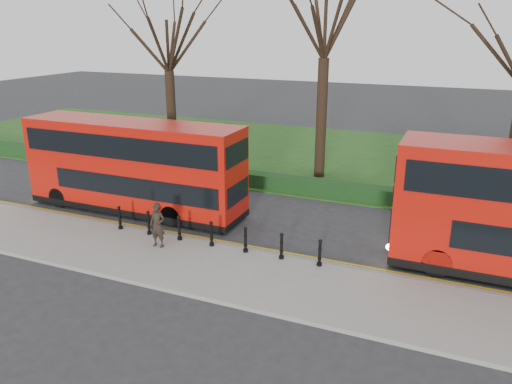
% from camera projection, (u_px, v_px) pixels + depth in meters
% --- Properties ---
extents(ground, '(120.00, 120.00, 0.00)m').
position_uv_depth(ground, '(210.00, 233.00, 21.56)').
color(ground, '#28282B').
rests_on(ground, ground).
extents(pavement, '(60.00, 4.00, 0.15)m').
position_uv_depth(pavement, '(172.00, 261.00, 18.92)').
color(pavement, gray).
rests_on(pavement, ground).
extents(kerb, '(60.00, 0.25, 0.16)m').
position_uv_depth(kerb, '(198.00, 241.00, 20.66)').
color(kerb, slate).
rests_on(kerb, ground).
extents(grass_verge, '(60.00, 18.00, 0.06)m').
position_uv_depth(grass_verge, '(311.00, 154.00, 34.64)').
color(grass_verge, '#1E4717').
rests_on(grass_verge, ground).
extents(hedge, '(60.00, 0.90, 0.80)m').
position_uv_depth(hedge, '(268.00, 181.00, 27.36)').
color(hedge, black).
rests_on(hedge, ground).
extents(yellow_line_outer, '(60.00, 0.10, 0.01)m').
position_uv_depth(yellow_line_outer, '(202.00, 239.00, 20.94)').
color(yellow_line_outer, yellow).
rests_on(yellow_line_outer, ground).
extents(yellow_line_inner, '(60.00, 0.10, 0.01)m').
position_uv_depth(yellow_line_inner, '(204.00, 238.00, 21.12)').
color(yellow_line_inner, yellow).
rests_on(yellow_line_inner, ground).
extents(tree_left, '(6.74, 6.74, 10.54)m').
position_uv_depth(tree_left, '(167.00, 40.00, 30.79)').
color(tree_left, black).
rests_on(tree_left, ground).
extents(tree_mid, '(7.95, 7.95, 12.42)m').
position_uv_depth(tree_mid, '(326.00, 15.00, 26.66)').
color(tree_mid, black).
rests_on(tree_mid, ground).
extents(bollard_row, '(9.08, 0.15, 1.00)m').
position_uv_depth(bollard_row, '(211.00, 234.00, 19.87)').
color(bollard_row, black).
rests_on(bollard_row, pavement).
extents(bus_lead, '(10.88, 2.50, 4.33)m').
position_uv_depth(bus_lead, '(133.00, 167.00, 23.58)').
color(bus_lead, '#AD1209').
rests_on(bus_lead, ground).
extents(pedestrian, '(0.68, 0.46, 1.81)m').
position_uv_depth(pedestrian, '(157.00, 225.00, 19.69)').
color(pedestrian, black).
rests_on(pedestrian, pavement).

